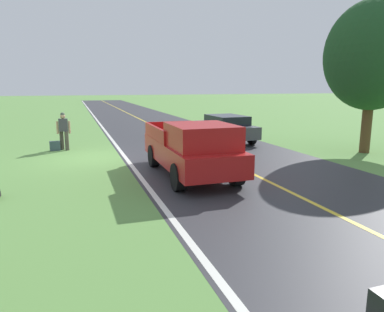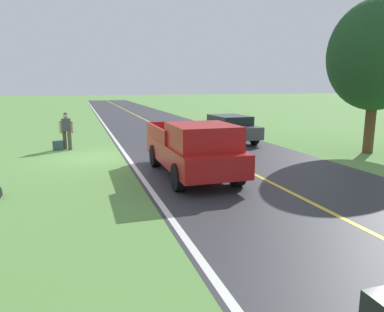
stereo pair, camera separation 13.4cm
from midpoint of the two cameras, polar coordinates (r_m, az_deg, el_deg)
ground_plane at (r=15.43m, az=-14.83°, el=-0.24°), size 200.00×200.00×0.00m
road_surface at (r=16.41m, az=2.75°, el=0.81°), size 7.79×120.00×0.00m
lane_edge_line at (r=15.53m, az=-10.20°, el=0.06°), size 0.16×117.60×0.00m
lane_centre_line at (r=16.41m, az=2.75°, el=0.82°), size 0.14×117.60×0.00m
hitchhiker_walking at (r=17.62m, az=-19.21°, el=4.13°), size 0.62×0.51×1.75m
suitcase_carried at (r=17.65m, az=-20.42°, el=1.57°), size 0.46×0.20×0.45m
pickup_truck_passing at (r=11.63m, az=0.61°, el=1.33°), size 2.12×5.41×1.82m
tree_far_side_near at (r=17.60m, az=27.61°, el=14.04°), size 4.06×4.06×6.57m
sedan_near_oncoming at (r=19.21m, az=5.99°, el=4.55°), size 2.06×4.47×1.41m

